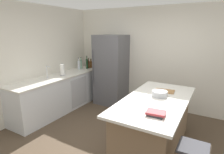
% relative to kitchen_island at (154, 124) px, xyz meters
% --- Properties ---
extents(ground_plane, '(7.20, 7.20, 0.00)m').
position_rel_kitchen_island_xyz_m(ground_plane, '(-0.50, -0.40, -0.46)').
color(ground_plane, '#4C3D2D').
extents(wall_rear, '(6.00, 0.10, 2.60)m').
position_rel_kitchen_island_xyz_m(wall_rear, '(-0.50, 1.85, 0.84)').
color(wall_rear, silver).
rests_on(wall_rear, ground_plane).
extents(wall_left, '(0.10, 6.00, 2.60)m').
position_rel_kitchen_island_xyz_m(wall_left, '(-2.95, -0.40, 0.84)').
color(wall_left, silver).
rests_on(wall_left, ground_plane).
extents(counter_run_left, '(0.68, 2.67, 0.91)m').
position_rel_kitchen_island_xyz_m(counter_run_left, '(-2.58, 0.38, -0.00)').
color(counter_run_left, silver).
rests_on(counter_run_left, ground_plane).
extents(kitchen_island, '(0.98, 2.01, 0.91)m').
position_rel_kitchen_island_xyz_m(kitchen_island, '(0.00, 0.00, 0.00)').
color(kitchen_island, '#7A6047').
rests_on(kitchen_island, ground_plane).
extents(refrigerator, '(0.78, 0.73, 1.89)m').
position_rel_kitchen_island_xyz_m(refrigerator, '(-1.71, 1.45, 0.49)').
color(refrigerator, '#56565B').
rests_on(refrigerator, ground_plane).
extents(sink_faucet, '(0.15, 0.05, 0.30)m').
position_rel_kitchen_island_xyz_m(sink_faucet, '(-2.63, 0.05, 0.61)').
color(sink_faucet, silver).
rests_on(sink_faucet, counter_run_left).
extents(paper_towel_roll, '(0.14, 0.14, 0.31)m').
position_rel_kitchen_island_xyz_m(paper_towel_roll, '(-2.54, 0.45, 0.58)').
color(paper_towel_roll, gray).
rests_on(paper_towel_roll, counter_run_left).
extents(whiskey_bottle, '(0.08, 0.08, 0.27)m').
position_rel_kitchen_island_xyz_m(whiskey_bottle, '(-2.50, 1.59, 0.56)').
color(whiskey_bottle, brown).
rests_on(whiskey_bottle, counter_run_left).
extents(syrup_bottle, '(0.06, 0.06, 0.31)m').
position_rel_kitchen_island_xyz_m(syrup_bottle, '(-2.52, 1.50, 0.57)').
color(syrup_bottle, '#5B3319').
rests_on(syrup_bottle, counter_run_left).
extents(wine_bottle, '(0.07, 0.07, 0.38)m').
position_rel_kitchen_island_xyz_m(wine_bottle, '(-2.51, 1.41, 0.60)').
color(wine_bottle, '#19381E').
rests_on(wine_bottle, counter_run_left).
extents(gin_bottle, '(0.07, 0.07, 0.34)m').
position_rel_kitchen_island_xyz_m(gin_bottle, '(-2.66, 1.32, 0.59)').
color(gin_bottle, '#8CB79E').
rests_on(gin_bottle, counter_run_left).
extents(soda_bottle, '(0.07, 0.07, 0.34)m').
position_rel_kitchen_island_xyz_m(soda_bottle, '(-2.65, 1.21, 0.58)').
color(soda_bottle, silver).
rests_on(soda_bottle, counter_run_left).
extents(cookbook_stack, '(0.26, 0.21, 0.06)m').
position_rel_kitchen_island_xyz_m(cookbook_stack, '(0.18, -0.59, 0.48)').
color(cookbook_stack, '#2D2D33').
rests_on(cookbook_stack, kitchen_island).
extents(mixing_bowl, '(0.26, 0.26, 0.10)m').
position_rel_kitchen_island_xyz_m(mixing_bowl, '(0.01, 0.16, 0.50)').
color(mixing_bowl, '#B2B5BA').
rests_on(mixing_bowl, kitchen_island).
extents(cutting_board, '(0.37, 0.25, 0.02)m').
position_rel_kitchen_island_xyz_m(cutting_board, '(0.02, 0.47, 0.46)').
color(cutting_board, '#9E7042').
rests_on(cutting_board, kitchen_island).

